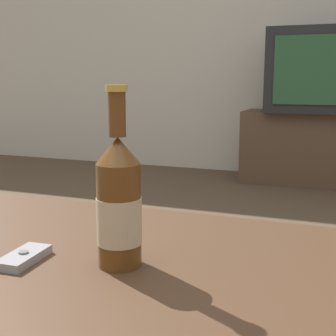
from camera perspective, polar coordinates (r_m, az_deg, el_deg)
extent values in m
cube|color=#422B1C|center=(0.71, -16.75, -15.47)|extent=(1.03, 0.89, 0.04)
cube|color=#4C3828|center=(3.29, 17.90, 2.32)|extent=(1.00, 0.38, 0.49)
cube|color=black|center=(3.26, 18.43, 11.19)|extent=(0.68, 0.51, 0.53)
cube|color=#234C2D|center=(3.00, 18.19, 11.28)|extent=(0.56, 0.01, 0.42)
cylinder|color=#563314|center=(0.73, -5.98, -5.76)|extent=(0.07, 0.07, 0.16)
cylinder|color=tan|center=(0.73, -5.97, -6.37)|extent=(0.07, 0.07, 0.07)
cone|color=#563314|center=(0.71, -6.14, 2.16)|extent=(0.07, 0.07, 0.04)
cylinder|color=#563314|center=(0.70, -6.23, 6.51)|extent=(0.03, 0.03, 0.07)
cylinder|color=#B79333|center=(0.70, -6.29, 9.65)|extent=(0.03, 0.03, 0.01)
cube|color=gray|center=(0.80, -17.18, -10.35)|extent=(0.05, 0.10, 0.01)
cylinder|color=slate|center=(0.79, -17.21, -9.78)|extent=(0.02, 0.02, 0.00)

